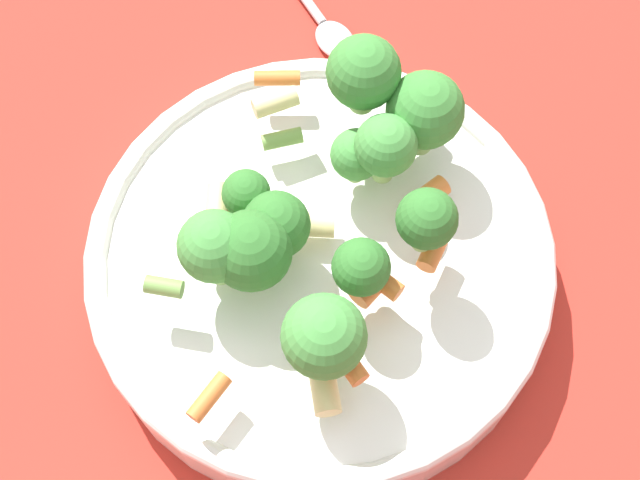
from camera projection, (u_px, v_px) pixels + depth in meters
name	position (u px, v px, depth m)	size (l,w,h in m)	color
ground_plane	(320.00, 279.00, 0.57)	(3.00, 3.00, 0.00)	#B72D23
bowl	(320.00, 263.00, 0.54)	(0.28, 0.28, 0.05)	white
pasta_salad	(329.00, 203.00, 0.49)	(0.18, 0.22, 0.08)	#8CB766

